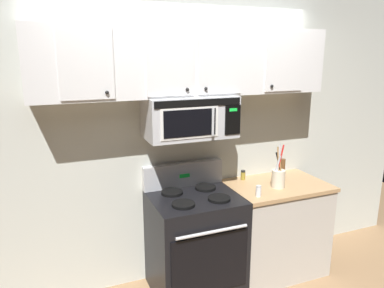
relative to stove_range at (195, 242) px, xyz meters
name	(u,v)px	position (x,y,z in m)	size (l,w,h in m)	color
back_wall	(180,137)	(0.00, 0.37, 0.88)	(5.20, 0.10, 2.70)	silver
stove_range	(195,242)	(0.00, 0.00, 0.00)	(0.76, 0.69, 1.12)	black
over_range_microwave	(190,117)	(0.00, 0.12, 1.11)	(0.76, 0.43, 0.35)	#B7BABF
upper_cabinets	(188,62)	(0.00, 0.15, 1.56)	(2.50, 0.36, 0.55)	silver
counter_segment	(274,227)	(0.84, 0.01, -0.02)	(0.93, 0.65, 0.90)	#BCB7AD
utensil_crock_cream	(278,177)	(0.79, -0.08, 0.53)	(0.12, 0.12, 0.40)	beige
salt_shaker	(258,191)	(0.51, -0.20, 0.48)	(0.05, 0.05, 0.10)	white
pepper_mill	(283,169)	(0.97, 0.11, 0.53)	(0.05, 0.05, 0.20)	brown
spice_jar	(243,175)	(0.60, 0.23, 0.48)	(0.04, 0.04, 0.09)	olive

